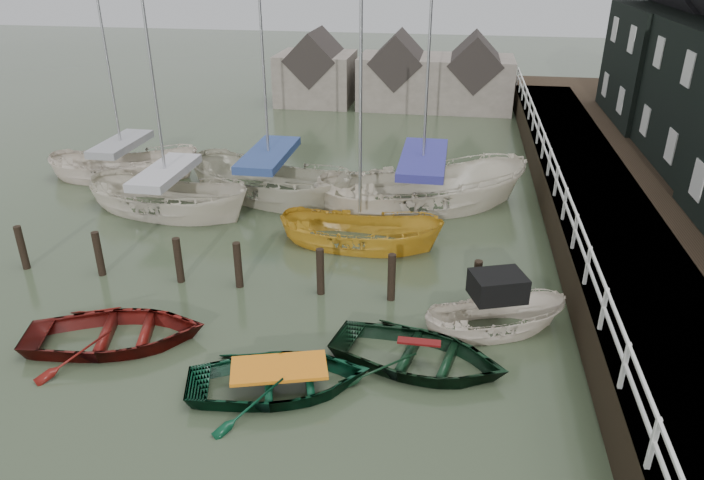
% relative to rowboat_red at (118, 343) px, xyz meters
% --- Properties ---
extents(ground, '(120.00, 120.00, 0.00)m').
position_rel_rowboat_red_xyz_m(ground, '(3.27, 0.25, 0.00)').
color(ground, '#2E3B25').
rests_on(ground, ground).
extents(pier, '(3.04, 32.00, 2.70)m').
position_rel_rowboat_red_xyz_m(pier, '(12.75, 10.25, 0.71)').
color(pier, black).
rests_on(pier, ground).
extents(mooring_pilings, '(13.72, 0.22, 1.80)m').
position_rel_rowboat_red_xyz_m(mooring_pilings, '(2.16, 3.25, 0.50)').
color(mooring_pilings, black).
rests_on(mooring_pilings, ground).
extents(far_sheds, '(14.00, 4.08, 4.39)m').
position_rel_rowboat_red_xyz_m(far_sheds, '(4.10, 26.25, 1.86)').
color(far_sheds, '#665B51').
rests_on(far_sheds, ground).
extents(rowboat_red, '(5.01, 4.15, 0.90)m').
position_rel_rowboat_red_xyz_m(rowboat_red, '(0.00, 0.00, 0.00)').
color(rowboat_red, '#540F0C').
rests_on(rowboat_red, ground).
extents(rowboat_green, '(4.70, 3.93, 0.84)m').
position_rel_rowboat_red_xyz_m(rowboat_green, '(4.47, -1.05, 0.00)').
color(rowboat_green, black).
rests_on(rowboat_green, ground).
extents(rowboat_dkgreen, '(4.70, 3.79, 0.86)m').
position_rel_rowboat_red_xyz_m(rowboat_dkgreen, '(7.43, 0.34, 0.00)').
color(rowboat_dkgreen, black).
rests_on(rowboat_dkgreen, ground).
extents(motorboat, '(3.99, 2.59, 2.24)m').
position_rel_rowboat_red_xyz_m(motorboat, '(9.24, 2.17, 0.12)').
color(motorboat, beige).
rests_on(motorboat, ground).
extents(sailboat_a, '(6.98, 3.70, 10.55)m').
position_rel_rowboat_red_xyz_m(sailboat_a, '(-2.30, 8.22, 0.06)').
color(sailboat_a, beige).
rests_on(sailboat_a, ground).
extents(sailboat_b, '(8.02, 5.55, 11.13)m').
position_rel_rowboat_red_xyz_m(sailboat_b, '(0.96, 10.29, 0.06)').
color(sailboat_b, '#BAB59F').
rests_on(sailboat_b, ground).
extents(sailboat_c, '(5.60, 2.46, 10.08)m').
position_rel_rowboat_red_xyz_m(sailboat_c, '(5.06, 6.63, 0.02)').
color(sailboat_c, gold).
rests_on(sailboat_c, ground).
extents(sailboat_d, '(8.70, 5.69, 13.69)m').
position_rel_rowboat_red_xyz_m(sailboat_d, '(6.84, 10.28, 0.06)').
color(sailboat_d, beige).
rests_on(sailboat_d, ground).
extents(sailboat_e, '(6.62, 3.38, 9.78)m').
position_rel_rowboat_red_xyz_m(sailboat_e, '(-5.75, 11.45, 0.06)').
color(sailboat_e, beige).
rests_on(sailboat_e, ground).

